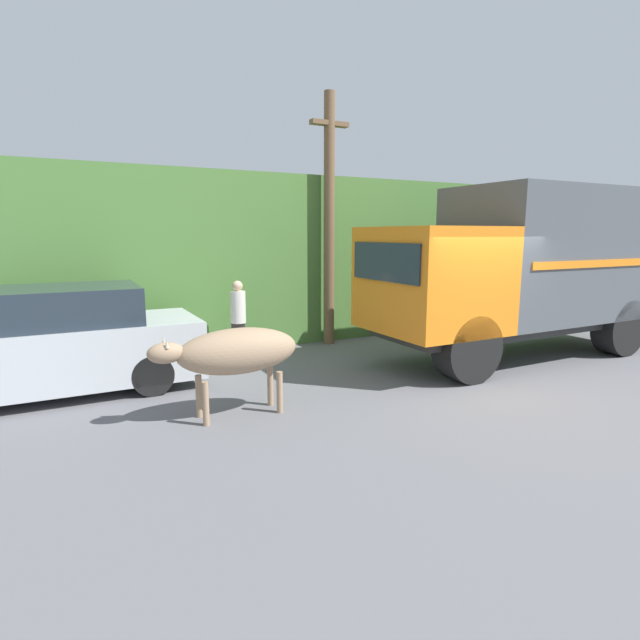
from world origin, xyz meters
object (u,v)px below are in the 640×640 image
at_px(brown_cow, 235,352).
at_px(pedestrian_on_hill, 238,316).
at_px(cargo_truck, 532,265).
at_px(parked_suv, 50,344).
at_px(utility_pole, 329,218).

xyz_separation_m(brown_cow, pedestrian_on_hill, (1.09, 3.15, -0.03)).
relative_size(cargo_truck, parked_suv, 1.50).
distance_m(cargo_truck, utility_pole, 4.44).
bearing_deg(pedestrian_on_hill, utility_pole, -146.30).
bearing_deg(parked_suv, brown_cow, -43.69).
height_order(cargo_truck, pedestrian_on_hill, cargo_truck).
distance_m(brown_cow, parked_suv, 3.25).
bearing_deg(brown_cow, pedestrian_on_hill, 83.44).
xyz_separation_m(brown_cow, parked_suv, (-2.31, 2.29, -0.09)).
height_order(parked_suv, pedestrian_on_hill, parked_suv).
bearing_deg(cargo_truck, pedestrian_on_hill, 156.51).
height_order(cargo_truck, parked_suv, cargo_truck).
relative_size(brown_cow, utility_pole, 0.37).
bearing_deg(utility_pole, cargo_truck, -42.93).
xyz_separation_m(parked_suv, pedestrian_on_hill, (3.39, 0.85, 0.06)).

